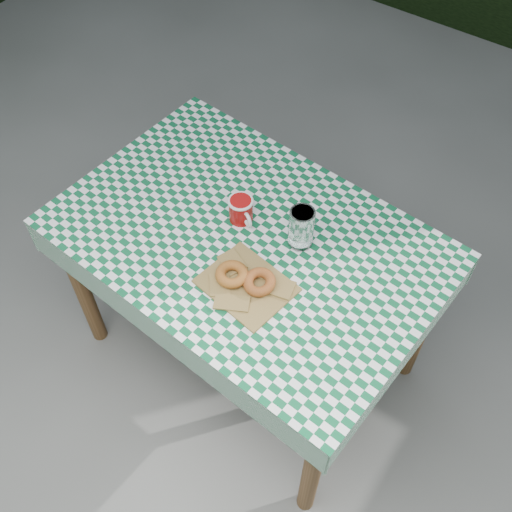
{
  "coord_description": "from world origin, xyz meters",
  "views": [
    {
      "loc": [
        0.82,
        -0.84,
        2.27
      ],
      "look_at": [
        0.17,
        0.09,
        0.79
      ],
      "focal_mm": 42.8,
      "sensor_mm": 36.0,
      "label": 1
    }
  ],
  "objects": [
    {
      "name": "bagel_back",
      "position": [
        0.24,
        0.01,
        0.79
      ],
      "size": [
        0.13,
        0.13,
        0.03
      ],
      "primitive_type": "torus",
      "rotation": [
        0.0,
        0.0,
        -0.39
      ],
      "color": "#93551E",
      "rests_on": "paper_bag"
    },
    {
      "name": "drinking_glass",
      "position": [
        0.24,
        0.23,
        0.83
      ],
      "size": [
        0.08,
        0.08,
        0.14
      ],
      "primitive_type": "cylinder",
      "rotation": [
        0.0,
        0.0,
        0.04
      ],
      "color": "white",
      "rests_on": "tablecloth"
    },
    {
      "name": "table",
      "position": [
        0.09,
        0.15,
        0.38
      ],
      "size": [
        1.26,
        0.89,
        0.75
      ],
      "primitive_type": "cube",
      "rotation": [
        0.0,
        0.0,
        -0.08
      ],
      "color": "brown",
      "rests_on": "ground"
    },
    {
      "name": "paper_bag",
      "position": [
        0.2,
        -0.0,
        0.76
      ],
      "size": [
        0.29,
        0.25,
        0.01
      ],
      "primitive_type": "cube",
      "rotation": [
        0.0,
        0.0,
        -0.16
      ],
      "color": "olive",
      "rests_on": "tablecloth"
    },
    {
      "name": "coffee_mug",
      "position": [
        0.03,
        0.21,
        0.8
      ],
      "size": [
        0.21,
        0.21,
        0.09
      ],
      "primitive_type": null,
      "rotation": [
        0.0,
        0.0,
        -0.51
      ],
      "color": "#950A09",
      "rests_on": "tablecloth"
    },
    {
      "name": "bagel_front",
      "position": [
        0.15,
        -0.01,
        0.79
      ],
      "size": [
        0.11,
        0.11,
        0.03
      ],
      "primitive_type": "torus",
      "rotation": [
        0.0,
        0.0,
        0.05
      ],
      "color": "#9C5220",
      "rests_on": "paper_bag"
    },
    {
      "name": "tablecloth",
      "position": [
        0.09,
        0.15,
        0.75
      ],
      "size": [
        1.28,
        0.92,
        0.01
      ],
      "primitive_type": "cube",
      "rotation": [
        0.0,
        0.0,
        -0.08
      ],
      "color": "#0D552F",
      "rests_on": "table"
    },
    {
      "name": "ground",
      "position": [
        0.0,
        0.0,
        0.0
      ],
      "size": [
        60.0,
        60.0,
        0.0
      ],
      "primitive_type": "plane",
      "color": "#53534E",
      "rests_on": "ground"
    }
  ]
}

